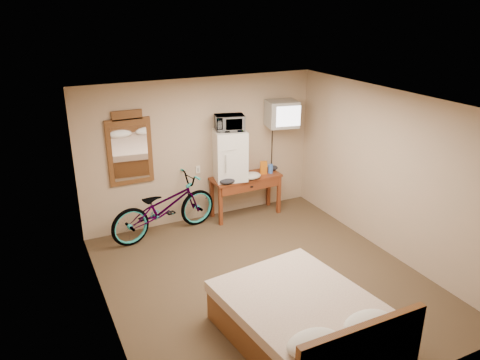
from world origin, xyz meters
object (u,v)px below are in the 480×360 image
Objects in this scene: mini_fridge at (230,155)px; microwave at (230,123)px; bicycle at (164,207)px; blue_cup at (270,169)px; wall_mirror at (130,149)px; bed at (308,323)px; desk at (247,184)px; crt_television at (282,114)px.

mini_fridge is 1.81× the size of microwave.
blue_cup is at bearing -99.62° from bicycle.
wall_mirror is 3.96m from bed.
blue_cup reaches higher than desk.
crt_television is 0.30× the size of bed.
mini_fridge is 5.50× the size of blue_cup.
wall_mirror is at bearing 173.49° from blue_cup.
bicycle is at bearing -175.00° from mini_fridge.
bed is (1.03, -3.65, -1.16)m from wall_mirror.
bicycle is (-1.25, -0.11, -1.26)m from microwave.
crt_television is at bearing -5.43° from wall_mirror.
desk is 8.04× the size of blue_cup.
wall_mirror reaches higher than bed.
crt_television is at bearing -1.71° from mini_fridge.
mini_fridge is at bearing 175.91° from blue_cup.
microwave is 3.04× the size of blue_cup.
mini_fridge reaches higher than bicycle.
wall_mirror is 0.65× the size of bicycle.
mini_fridge is 0.71× the size of wall_mirror.
microwave is (-0.30, 0.05, 1.13)m from desk.
bed is (-1.41, -3.37, -0.53)m from blue_cup.
mini_fridge is 3.60m from bed.
bicycle is at bearing -159.97° from microwave.
wall_mirror reaches higher than bicycle.
crt_television is 2.60m from bicycle.
mini_fridge is at bearing -96.12° from bicycle.
desk is 2.64× the size of microwave.
crt_television is 0.53× the size of wall_mirror.
desk is 0.68× the size of bicycle.
bicycle is at bearing -178.50° from blue_cup.
bed is at bearing -105.40° from desk.
bed is (-0.93, -3.38, -0.33)m from desk.
blue_cup reaches higher than bed.
wall_mirror is at bearing 172.14° from desk.
bicycle is 3.38m from bed.
blue_cup is (0.78, -0.06, -0.36)m from mini_fridge.
microwave is 0.23× the size of bed.
wall_mirror is at bearing 105.71° from bed.
desk is at bearing -98.86° from bicycle.
microwave is at bearing 178.28° from crt_television.
microwave reaches higher than blue_cup.
crt_television is 2.69m from wall_mirror.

